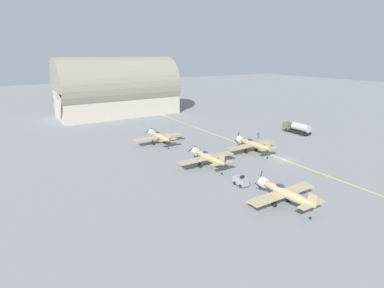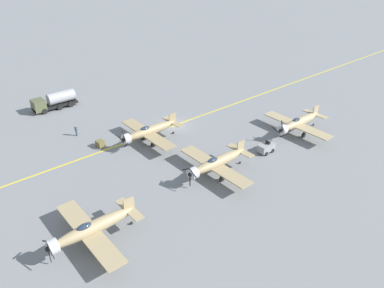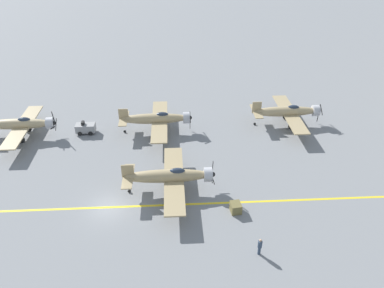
% 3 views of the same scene
% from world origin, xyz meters
% --- Properties ---
extents(ground_plane, '(400.00, 400.00, 0.00)m').
position_xyz_m(ground_plane, '(0.00, 0.00, 0.00)').
color(ground_plane, slate).
extents(taxiway_stripe, '(0.30, 160.00, 0.01)m').
position_xyz_m(taxiway_stripe, '(0.00, 0.00, 0.00)').
color(taxiway_stripe, yellow).
rests_on(taxiway_stripe, ground).
extents(airplane_mid_center, '(12.00, 9.98, 3.77)m').
position_xyz_m(airplane_mid_center, '(-2.33, 6.46, 2.01)').
color(airplane_mid_center, '#9F8A62').
rests_on(airplane_mid_center, ground).
extents(airplane_near_left, '(12.00, 9.98, 3.77)m').
position_xyz_m(airplane_near_left, '(-15.12, -13.62, 2.01)').
color(airplane_near_left, tan).
rests_on(airplane_near_left, ground).
extents(airplane_far_left, '(12.00, 9.98, 3.65)m').
position_xyz_m(airplane_far_left, '(-16.71, 23.22, 2.01)').
color(airplane_far_left, tan).
rests_on(airplane_far_left, ground).
extents(airplane_mid_left, '(12.00, 9.98, 3.65)m').
position_xyz_m(airplane_mid_left, '(-15.59, 4.72, 2.01)').
color(airplane_mid_left, tan).
rests_on(airplane_mid_left, ground).
extents(fuel_tanker, '(2.67, 8.00, 2.98)m').
position_xyz_m(fuel_tanker, '(19.78, 12.61, 1.51)').
color(fuel_tanker, black).
rests_on(fuel_tanker, ground).
extents(tow_tractor, '(1.57, 2.60, 1.79)m').
position_xyz_m(tow_tractor, '(-15.78, -5.19, 0.79)').
color(tow_tractor, gray).
rests_on(tow_tractor, ground).
extents(ground_crew_walking, '(0.39, 0.39, 1.80)m').
position_xyz_m(ground_crew_walking, '(7.07, 14.23, 0.98)').
color(ground_crew_walking, '#334256').
rests_on(ground_crew_walking, ground).
extents(supply_crate_by_tanker, '(1.35, 1.17, 1.03)m').
position_xyz_m(supply_crate_by_tanker, '(1.38, 13.01, 0.51)').
color(supply_crate_by_tanker, brown).
rests_on(supply_crate_by_tanker, ground).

